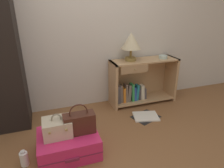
% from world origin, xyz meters
% --- Properties ---
extents(ground_plane, '(9.00, 9.00, 0.00)m').
position_xyz_m(ground_plane, '(0.00, 0.00, 0.00)').
color(ground_plane, brown).
extents(back_wall, '(6.40, 0.10, 2.60)m').
position_xyz_m(back_wall, '(0.00, 1.50, 1.30)').
color(back_wall, beige).
rests_on(back_wall, ground_plane).
extents(bookshelf, '(1.08, 0.37, 0.73)m').
position_xyz_m(bookshelf, '(0.81, 1.26, 0.35)').
color(bookshelf, tan).
rests_on(bookshelf, ground_plane).
extents(table_lamp, '(0.30, 0.30, 0.42)m').
position_xyz_m(table_lamp, '(0.64, 1.26, 1.01)').
color(table_lamp, olive).
rests_on(table_lamp, bookshelf).
extents(bowl, '(0.14, 0.14, 0.05)m').
position_xyz_m(bowl, '(1.18, 1.22, 0.75)').
color(bowl, silver).
rests_on(bowl, bookshelf).
extents(suitcase_large, '(0.64, 0.53, 0.24)m').
position_xyz_m(suitcase_large, '(-0.48, 0.37, 0.12)').
color(suitcase_large, '#DB2860').
rests_on(suitcase_large, ground_plane).
extents(train_case, '(0.29, 0.25, 0.26)m').
position_xyz_m(train_case, '(-0.58, 0.39, 0.34)').
color(train_case, beige).
rests_on(train_case, suitcase_large).
extents(handbag, '(0.33, 0.15, 0.34)m').
position_xyz_m(handbag, '(-0.35, 0.37, 0.36)').
color(handbag, '#472319').
rests_on(handbag, suitcase_large).
extents(bottle, '(0.08, 0.08, 0.18)m').
position_xyz_m(bottle, '(-0.93, 0.33, 0.08)').
color(bottle, white).
rests_on(bottle, ground_plane).
extents(open_book_on_floor, '(0.45, 0.40, 0.02)m').
position_xyz_m(open_book_on_floor, '(0.69, 0.77, 0.01)').
color(open_book_on_floor, white).
rests_on(open_book_on_floor, ground_plane).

